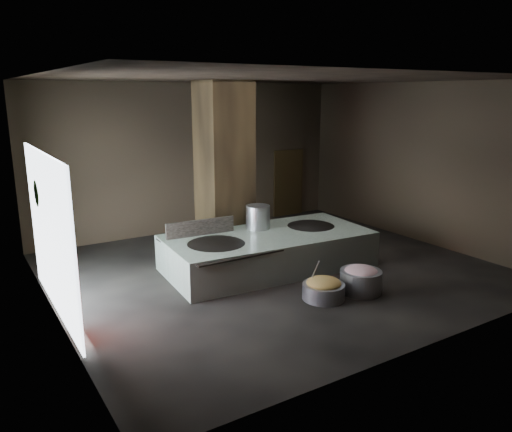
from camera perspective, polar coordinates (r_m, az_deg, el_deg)
floor at (r=12.23m, az=2.03°, el=-6.39°), size 10.00×9.00×0.10m
ceiling at (r=11.48m, az=2.23°, el=15.69°), size 10.00×9.00×0.10m
back_wall at (r=15.58m, az=-7.36°, el=6.62°), size 10.00×0.10×4.50m
front_wall at (r=8.35m, az=19.90°, el=-0.35°), size 10.00×0.10×4.50m
left_wall at (r=9.79m, az=-23.16°, el=1.35°), size 0.10×9.00×4.50m
right_wall at (r=15.04m, az=18.36°, el=5.78°), size 0.10×9.00×4.50m
pillar at (r=13.09m, az=-3.65°, el=5.35°), size 1.20×1.20×4.50m
hearth_platform at (r=12.25m, az=1.39°, el=-3.98°), size 5.11×2.71×0.86m
platform_cap at (r=12.14m, az=1.40°, el=-2.25°), size 4.85×2.33×0.03m
wok_left at (r=11.41m, az=-4.56°, el=-3.69°), size 1.56×1.56×0.43m
wok_left_rim at (r=11.39m, az=-4.57°, el=-3.35°), size 1.60×1.60×0.05m
wok_right at (r=12.96m, az=6.27°, el=-1.58°), size 1.46×1.46×0.41m
wok_right_rim at (r=12.94m, az=6.28°, el=-1.28°), size 1.49×1.49×0.05m
stock_pot at (r=12.53m, az=0.22°, el=-0.24°), size 0.60×0.60×0.65m
splash_guard at (r=12.02m, az=-6.36°, el=-1.43°), size 1.72×0.18×0.43m
cook at (r=14.32m, az=-0.85°, el=0.45°), size 0.75×0.68×1.72m
veg_basin at (r=10.61m, az=7.72°, el=-8.52°), size 1.16×1.16×0.33m
veg_fill at (r=10.54m, az=7.75°, el=-7.59°), size 0.73×0.73×0.22m
ladle at (r=10.49m, az=6.63°, el=-6.49°), size 0.04×0.35×0.63m
meat_basin at (r=11.05m, az=11.86°, el=-7.32°), size 1.17×1.17×0.49m
meat_fill at (r=10.98m, az=11.92°, el=-6.32°), size 0.74×0.74×0.28m
doorway_near at (r=16.20m, az=-3.23°, el=2.87°), size 1.18×0.08×2.38m
doorway_near_glow at (r=16.10m, az=-3.81°, el=2.61°), size 0.80×0.04×1.90m
doorway_far at (r=17.46m, az=3.70°, el=3.67°), size 1.18×0.08×2.38m
doorway_far_glow at (r=17.36m, az=3.26°, el=3.45°), size 0.77×0.04×1.82m
left_opening at (r=10.15m, az=-22.45°, el=-1.96°), size 0.04×4.20×3.10m
pavilion_sliver at (r=9.17m, az=-20.14°, el=-8.34°), size 0.05×0.90×1.70m
tree_silhouette at (r=11.09m, az=-23.22°, el=2.44°), size 0.28×1.10×1.10m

